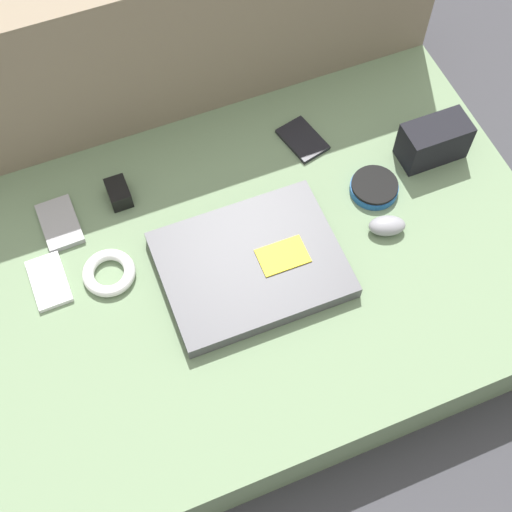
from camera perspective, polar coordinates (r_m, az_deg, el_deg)
ground_plane at (r=1.46m, az=0.00°, el=-3.12°), size 8.00×8.00×0.00m
couch_seat at (r=1.40m, az=0.00°, el=-1.83°), size 1.11×0.74×0.15m
couch_backrest at (r=1.53m, az=-6.93°, el=15.98°), size 1.11×0.20×0.48m
laptop at (r=1.31m, az=-0.39°, el=-0.70°), size 0.33×0.26×0.03m
computer_mouse at (r=1.37m, az=10.44°, el=2.40°), size 0.08×0.06×0.03m
speaker_puck at (r=1.42m, az=9.43°, el=5.44°), size 0.10×0.10×0.02m
phone_silver at (r=1.42m, az=-15.42°, el=2.51°), size 0.07×0.11×0.01m
phone_black at (r=1.49m, az=3.74°, el=9.28°), size 0.09×0.11×0.01m
phone_small at (r=1.36m, az=-16.23°, el=-1.96°), size 0.06×0.11×0.01m
camera_pouch at (r=1.48m, az=14.04°, el=8.93°), size 0.13×0.07×0.09m
charger_brick at (r=1.41m, az=-10.93°, el=4.97°), size 0.04×0.06×0.04m
cable_coil at (r=1.34m, az=-11.68°, el=-1.33°), size 0.10×0.10×0.02m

